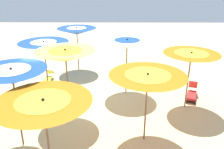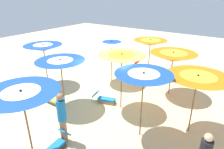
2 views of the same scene
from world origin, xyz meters
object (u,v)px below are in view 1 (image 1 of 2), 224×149
beach_umbrella_6 (77,31)px  beach_ball (2,68)px  beach_umbrella_2 (44,107)px  beach_umbrella_1 (12,76)px  beach_umbrella_5 (147,82)px  beach_umbrella_8 (191,58)px  beach_umbrella_7 (127,44)px  beach_umbrella_3 (44,46)px  lounger_2 (192,94)px  lounger_0 (47,80)px  beach_umbrella_4 (66,56)px  lounger_1 (71,100)px

beach_umbrella_6 → beach_ball: size_ratio=7.62×
beach_umbrella_2 → beach_ball: size_ratio=7.55×
beach_ball → beach_umbrella_1: bearing=-61.9°
beach_umbrella_1 → beach_umbrella_5: beach_umbrella_1 is taller
beach_umbrella_8 → beach_umbrella_1: bearing=-157.3°
beach_umbrella_7 → beach_umbrella_1: bearing=-132.6°
beach_umbrella_1 → beach_ball: beach_umbrella_1 is taller
beach_umbrella_1 → beach_umbrella_2: beach_umbrella_1 is taller
beach_umbrella_2 → beach_umbrella_7: bearing=67.5°
beach_umbrella_3 → beach_umbrella_7: beach_umbrella_7 is taller
beach_umbrella_7 → beach_umbrella_3: bearing=176.3°
beach_umbrella_8 → lounger_2: size_ratio=1.86×
beach_umbrella_6 → lounger_0: 2.95m
beach_umbrella_2 → beach_umbrella_4: (-0.06, 2.98, 0.22)m
lounger_2 → beach_umbrella_4: bearing=-54.0°
beach_umbrella_1 → beach_umbrella_2: size_ratio=1.07×
beach_umbrella_6 → lounger_1: 4.32m
beach_umbrella_3 → beach_umbrella_6: 2.70m
beach_umbrella_7 → beach_umbrella_2: bearing=-112.5°
beach_umbrella_5 → beach_umbrella_8: bearing=48.1°
beach_umbrella_3 → lounger_2: size_ratio=1.87×
lounger_0 → beach_ball: (-2.85, 1.64, -0.04)m
lounger_1 → beach_umbrella_1: bearing=-41.8°
lounger_1 → beach_ball: 5.63m
lounger_2 → beach_umbrella_5: bearing=-20.5°
beach_umbrella_5 → beach_umbrella_6: size_ratio=0.96×
lounger_0 → lounger_1: 2.46m
beach_umbrella_4 → lounger_1: beach_umbrella_4 is taller
beach_umbrella_3 → beach_umbrella_5: beach_umbrella_3 is taller
beach_umbrella_3 → lounger_2: 6.48m
beach_umbrella_5 → beach_ball: size_ratio=7.28×
beach_umbrella_3 → beach_umbrella_6: size_ratio=0.96×
beach_umbrella_5 → beach_umbrella_2: bearing=-145.8°
beach_umbrella_2 → beach_umbrella_7: 5.39m
beach_umbrella_8 → beach_umbrella_7: bearing=150.7°
beach_umbrella_4 → beach_umbrella_6: beach_umbrella_4 is taller
beach_umbrella_6 → lounger_0: beach_umbrella_6 is taller
beach_umbrella_7 → lounger_2: bearing=-12.2°
beach_umbrella_6 → beach_ball: bearing=-176.7°
beach_umbrella_1 → lounger_1: (1.07, 2.42, -2.03)m
lounger_1 → beach_ball: bearing=-148.2°
beach_umbrella_6 → beach_umbrella_8: (4.68, -3.97, -0.10)m
beach_umbrella_5 → lounger_0: size_ratio=1.65×
beach_umbrella_7 → beach_umbrella_8: 2.58m
beach_umbrella_3 → lounger_2: (6.17, -0.81, -1.81)m
beach_umbrella_7 → lounger_1: bearing=-152.6°
beach_umbrella_2 → beach_umbrella_3: (-1.41, 5.20, -0.06)m
beach_umbrella_2 → beach_umbrella_4: size_ratio=0.91×
beach_umbrella_4 → beach_umbrella_8: size_ratio=1.14×
beach_umbrella_7 → beach_umbrella_6: bearing=131.9°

